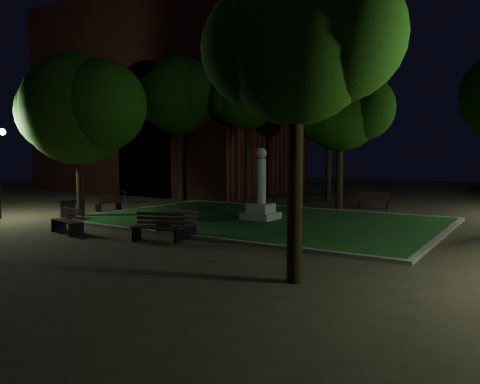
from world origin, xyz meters
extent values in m
plane|color=#3F3325|center=(0.00, 0.00, 0.00)|extent=(80.00, 80.00, 0.00)
cube|color=#1B4919|center=(0.00, 2.00, 0.04)|extent=(15.00, 10.00, 0.08)
cube|color=slate|center=(0.00, -3.10, 0.06)|extent=(15.40, 0.20, 0.12)
cube|color=slate|center=(0.00, 7.10, 0.06)|extent=(15.40, 0.20, 0.12)
cube|color=slate|center=(-7.60, 2.00, 0.06)|extent=(0.20, 10.00, 0.12)
cube|color=slate|center=(7.60, 2.00, 0.06)|extent=(0.20, 10.00, 0.12)
cube|color=#9D9A90|center=(0.00, 2.00, 0.23)|extent=(1.40, 1.40, 0.30)
cube|color=#9D9A90|center=(0.00, 2.00, 0.58)|extent=(1.00, 1.00, 0.40)
cylinder|color=#9D9A90|center=(0.00, 2.00, 1.78)|extent=(0.44, 0.44, 2.00)
sphere|color=#9D9A90|center=(0.00, 2.00, 3.03)|extent=(0.50, 0.50, 0.50)
cube|color=#4C1D16|center=(-16.00, 14.00, 7.50)|extent=(20.00, 12.00, 15.00)
cube|color=black|center=(-13.00, 9.50, 3.50)|extent=(5.00, 3.00, 7.00)
cylinder|color=black|center=(-13.00, 9.50, 7.00)|extent=(5.00, 3.00, 5.00)
plane|color=#FF351E|center=(-13.00, 10.70, 3.50)|extent=(6.30, 0.00, 6.30)
cylinder|color=black|center=(-7.83, -1.54, 1.77)|extent=(0.36, 0.36, 3.54)
sphere|color=#204F0F|center=(-7.83, -1.54, 5.11)|extent=(5.24, 5.24, 5.24)
sphere|color=#204F0F|center=(-6.52, -1.34, 5.21)|extent=(4.20, 4.20, 4.20)
sphere|color=#204F0F|center=(-8.88, -1.84, 5.01)|extent=(3.93, 3.93, 3.93)
cylinder|color=black|center=(-4.51, 8.10, 2.62)|extent=(0.36, 0.36, 5.24)
sphere|color=#204F0F|center=(-4.51, 8.10, 6.39)|extent=(3.82, 3.82, 3.82)
sphere|color=#204F0F|center=(-3.56, 8.30, 6.49)|extent=(3.05, 3.05, 3.05)
sphere|color=#204F0F|center=(-5.27, 7.80, 6.29)|extent=(2.86, 2.86, 2.86)
cylinder|color=black|center=(1.58, 7.54, 2.00)|extent=(0.36, 0.36, 3.99)
sphere|color=#204F0F|center=(1.58, 7.54, 5.27)|extent=(4.25, 4.25, 4.25)
sphere|color=#204F0F|center=(2.64, 7.74, 5.37)|extent=(3.40, 3.40, 3.40)
sphere|color=#204F0F|center=(0.73, 7.24, 5.17)|extent=(3.19, 3.19, 3.19)
cylinder|color=black|center=(5.73, -6.34, 2.19)|extent=(0.36, 0.36, 4.37)
sphere|color=#204F0F|center=(5.73, -6.34, 5.48)|extent=(3.69, 3.69, 3.69)
sphere|color=#204F0F|center=(6.66, -6.14, 5.58)|extent=(2.95, 2.95, 2.95)
sphere|color=#204F0F|center=(5.00, -6.64, 5.38)|extent=(2.77, 2.77, 2.77)
cylinder|color=black|center=(-9.35, 7.66, 2.64)|extent=(0.36, 0.36, 5.28)
sphere|color=#204F0F|center=(-9.35, 7.66, 6.77)|extent=(4.96, 4.96, 4.96)
sphere|color=#204F0F|center=(-8.11, 7.86, 6.87)|extent=(3.97, 3.97, 3.97)
sphere|color=#204F0F|center=(-10.34, 7.36, 6.67)|extent=(3.72, 3.72, 3.72)
cylinder|color=black|center=(-0.97, 12.34, 2.45)|extent=(0.36, 0.36, 4.90)
sphere|color=#204F0F|center=(-0.97, 12.34, 6.12)|extent=(4.04, 4.04, 4.04)
sphere|color=#204F0F|center=(0.04, 12.54, 6.22)|extent=(3.24, 3.24, 3.24)
sphere|color=#204F0F|center=(-1.78, 12.04, 6.02)|extent=(3.03, 3.03, 3.03)
sphere|color=#D8FFD8|center=(-10.10, -3.94, 4.00)|extent=(0.28, 0.28, 0.28)
cylinder|color=black|center=(-11.29, 10.54, 1.96)|extent=(0.12, 0.12, 3.92)
cylinder|color=black|center=(-11.29, 10.54, 3.92)|extent=(0.90, 0.08, 0.08)
sphere|color=#D8FFD8|center=(-11.74, 10.54, 3.92)|extent=(0.28, 0.28, 0.28)
sphere|color=#D8FFD8|center=(-10.84, 10.54, 3.92)|extent=(0.28, 0.28, 0.28)
cube|color=black|center=(-1.41, -2.89, 0.24)|extent=(0.21, 0.61, 0.49)
cube|color=black|center=(0.11, -3.25, 0.24)|extent=(0.21, 0.61, 0.49)
cube|color=black|center=(-0.71, -3.31, 0.50)|extent=(1.75, 0.51, 0.04)
cube|color=black|center=(-0.67, -3.16, 0.50)|extent=(1.75, 0.51, 0.04)
cube|color=black|center=(-0.64, -3.01, 0.50)|extent=(1.75, 0.51, 0.04)
cube|color=black|center=(-0.60, -2.85, 0.50)|extent=(1.75, 0.51, 0.04)
cube|color=black|center=(-0.58, -2.79, 0.61)|extent=(1.75, 0.47, 0.11)
cube|color=black|center=(-0.58, -2.79, 0.77)|extent=(1.75, 0.47, 0.11)
cube|color=black|center=(-0.58, -2.79, 0.92)|extent=(1.75, 0.47, 0.11)
cube|color=black|center=(-1.20, -4.51, 0.24)|extent=(0.26, 0.59, 0.48)
cube|color=black|center=(0.25, -4.00, 0.24)|extent=(0.26, 0.59, 0.48)
cube|color=black|center=(-0.40, -4.48, 0.50)|extent=(1.70, 0.67, 0.04)
cube|color=black|center=(-0.45, -4.34, 0.50)|extent=(1.70, 0.67, 0.04)
cube|color=black|center=(-0.50, -4.19, 0.50)|extent=(1.70, 0.67, 0.04)
cube|color=black|center=(-0.55, -4.05, 0.50)|extent=(1.70, 0.67, 0.04)
cube|color=black|center=(-0.57, -3.98, 0.61)|extent=(1.69, 0.63, 0.11)
cube|color=black|center=(-0.57, -3.98, 0.76)|extent=(1.69, 0.63, 0.11)
cube|color=black|center=(-0.57, -3.98, 0.91)|extent=(1.69, 0.63, 0.11)
cube|color=black|center=(-5.26, -4.65, 0.23)|extent=(0.19, 0.58, 0.47)
cube|color=black|center=(-3.81, -4.98, 0.23)|extent=(0.19, 0.58, 0.47)
cube|color=black|center=(-4.58, -5.04, 0.48)|extent=(1.68, 0.47, 0.04)
cube|color=black|center=(-4.55, -4.90, 0.48)|extent=(1.68, 0.47, 0.04)
cube|color=black|center=(-4.52, -4.75, 0.48)|extent=(1.68, 0.47, 0.04)
cube|color=black|center=(-4.49, -4.61, 0.48)|extent=(1.68, 0.47, 0.04)
cube|color=black|center=(-4.47, -4.55, 0.58)|extent=(1.67, 0.43, 0.10)
cube|color=black|center=(-4.47, -4.55, 0.73)|extent=(1.67, 0.43, 0.10)
cube|color=black|center=(-4.47, -4.55, 0.88)|extent=(1.67, 0.43, 0.10)
cube|color=black|center=(-8.69, 1.62, 0.20)|extent=(0.49, 0.14, 0.39)
cube|color=black|center=(-8.91, 0.39, 0.20)|extent=(0.49, 0.14, 0.39)
cube|color=black|center=(-8.99, 1.04, 0.40)|extent=(0.33, 1.42, 0.04)
cube|color=black|center=(-8.87, 1.02, 0.40)|extent=(0.33, 1.42, 0.04)
cube|color=black|center=(-8.75, 1.00, 0.40)|extent=(0.33, 1.42, 0.04)
cube|color=black|center=(-8.63, 0.97, 0.40)|extent=(0.33, 1.42, 0.04)
cube|color=black|center=(-8.57, 0.97, 0.49)|extent=(0.30, 1.41, 0.09)
cube|color=black|center=(-8.57, 0.97, 0.61)|extent=(0.30, 1.41, 0.09)
cube|color=black|center=(-8.57, 0.97, 0.74)|extent=(0.30, 1.41, 0.09)
cube|color=black|center=(3.51, 9.75, 0.23)|extent=(0.24, 0.58, 0.47)
cube|color=black|center=(2.09, 9.29, 0.23)|extent=(0.24, 0.58, 0.47)
cube|color=black|center=(2.73, 9.75, 0.48)|extent=(1.65, 0.62, 0.04)
cube|color=black|center=(2.77, 9.60, 0.48)|extent=(1.65, 0.62, 0.04)
cube|color=black|center=(2.82, 9.46, 0.48)|extent=(1.65, 0.62, 0.04)
cube|color=black|center=(2.87, 9.32, 0.48)|extent=(1.65, 0.62, 0.04)
cube|color=black|center=(2.89, 9.26, 0.59)|extent=(1.64, 0.59, 0.10)
cube|color=black|center=(2.89, 9.26, 0.73)|extent=(1.64, 0.59, 0.10)
cube|color=black|center=(2.89, 9.26, 0.88)|extent=(1.64, 0.59, 0.10)
cube|color=black|center=(-7.59, -2.45, 0.42)|extent=(0.56, 0.56, 0.85)
cube|color=black|center=(-7.59, -2.45, 0.87)|extent=(0.63, 0.63, 0.06)
imported|color=black|center=(-10.92, 4.30, 0.39)|extent=(1.49, 1.34, 0.78)
camera|label=1|loc=(10.46, -16.05, 2.97)|focal=35.00mm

